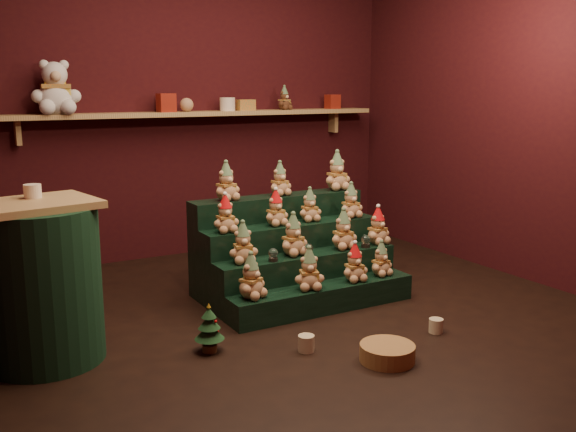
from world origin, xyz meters
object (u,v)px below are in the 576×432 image
wicker_basket (387,353)px  white_bear (55,80)px  mini_christmas_tree (209,328)px  brown_bear (284,98)px  snow_globe_b (308,250)px  mug_right (436,326)px  side_table (42,283)px  snow_globe_c (366,241)px  snow_globe_a (273,255)px  riser_tier_front (323,298)px  mug_left (306,343)px

wicker_basket → white_bear: 3.35m
mini_christmas_tree → brown_bear: bearing=51.2°
brown_bear → mini_christmas_tree: bearing=-145.7°
snow_globe_b → mug_right: 1.03m
side_table → snow_globe_c: bearing=-8.5°
side_table → snow_globe_a: bearing=-7.5°
snow_globe_b → mug_right: snow_globe_b is taller
white_bear → snow_globe_b: bearing=-45.5°
riser_tier_front → mug_left: 0.72m
riser_tier_front → snow_globe_b: snow_globe_b is taller
snow_globe_c → white_bear: white_bear is taller
snow_globe_b → mini_christmas_tree: snow_globe_b is taller
mini_christmas_tree → mug_left: mini_christmas_tree is taller
riser_tier_front → wicker_basket: 0.90m
riser_tier_front → brown_bear: 2.37m
wicker_basket → snow_globe_b: bearing=83.9°
snow_globe_b → white_bear: (-1.34, 1.66, 1.18)m
riser_tier_front → white_bear: (-1.37, 1.82, 1.50)m
snow_globe_a → side_table: 1.51m
mini_christmas_tree → mug_right: 1.44m
snow_globe_b → snow_globe_c: 0.50m
mug_right → wicker_basket: wicker_basket is taller
riser_tier_front → mug_right: riser_tier_front is taller
mug_right → snow_globe_a: bearing=129.6°
riser_tier_front → side_table: (-1.82, 0.09, 0.37)m
side_table → wicker_basket: 1.99m
side_table → wicker_basket: side_table is taller
white_bear → wicker_basket: bearing=-60.0°
snow_globe_c → snow_globe_b: bearing=180.0°
snow_globe_c → side_table: size_ratio=0.10×
snow_globe_c → white_bear: bearing=138.0°
mug_left → mug_right: bearing=-10.1°
snow_globe_a → mug_right: bearing=-50.4°
side_table → wicker_basket: (1.68, -0.98, -0.41)m
riser_tier_front → side_table: 1.86m
snow_globe_b → wicker_basket: 1.12m
white_bear → mug_left: bearing=-63.6°
snow_globe_c → wicker_basket: size_ratio=0.30×
snow_globe_a → snow_globe_b: 0.28m
mini_christmas_tree → mug_right: (1.37, -0.43, -0.10)m
snow_globe_a → mini_christmas_tree: bearing=-147.0°
mug_left → wicker_basket: (0.33, -0.35, 0.00)m
brown_bear → snow_globe_b: bearing=-130.8°
snow_globe_c → mini_christmas_tree: 1.52m
riser_tier_front → snow_globe_a: size_ratio=15.40×
mug_right → brown_bear: (0.31, 2.52, 1.38)m
snow_globe_a → snow_globe_c: snow_globe_c is taller
riser_tier_front → mug_right: (0.40, -0.70, -0.04)m
mug_left → snow_globe_b: bearing=57.9°
snow_globe_c → mini_christmas_tree: size_ratio=0.32×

